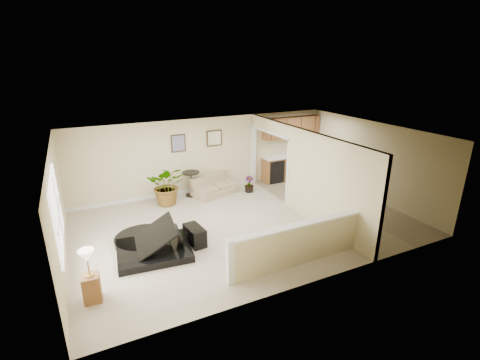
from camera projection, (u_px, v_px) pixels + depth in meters
name	position (u px, v px, depth m)	size (l,w,h in m)	color
floor	(245.00, 223.00, 9.68)	(9.00, 9.00, 0.00)	tan
back_wall	(206.00, 155.00, 11.82)	(9.00, 0.04, 2.50)	#CCBD8B
front_wall	(315.00, 228.00, 6.72)	(9.00, 0.04, 2.50)	#CCBD8B
left_wall	(58.00, 212.00, 7.42)	(0.04, 6.00, 2.50)	#CCBD8B
right_wall	(371.00, 161.00, 11.12)	(0.04, 6.00, 2.50)	#CCBD8B
ceiling	(246.00, 135.00, 8.85)	(9.00, 6.00, 0.04)	white
kitchen_vinyl	(334.00, 204.00, 10.98)	(2.70, 6.00, 0.01)	#978C66
interior_partition	(296.00, 171.00, 10.23)	(0.18, 5.99, 2.50)	#CCBD8B
pony_half_wall	(296.00, 244.00, 7.59)	(3.42, 0.22, 1.00)	#CCBD8B
left_window	(57.00, 212.00, 6.93)	(0.05, 2.15, 1.45)	white
wall_art_left	(178.00, 143.00, 11.23)	(0.48, 0.04, 0.58)	#382914
wall_mirror	(214.00, 138.00, 11.73)	(0.55, 0.04, 0.55)	#382914
kitchen_cabinets	(289.00, 156.00, 13.03)	(2.36, 0.65, 2.33)	brown
piano	(149.00, 226.00, 8.09)	(2.05, 2.12, 1.57)	black
piano_bench	(195.00, 235.00, 8.55)	(0.35, 0.69, 0.46)	black
loveseat	(214.00, 185.00, 11.71)	(1.68, 1.21, 0.83)	tan
accent_table	(191.00, 181.00, 11.47)	(0.57, 0.57, 0.83)	black
palm_plant	(168.00, 185.00, 10.77)	(1.43, 1.33, 1.28)	black
small_plant	(249.00, 185.00, 11.90)	(0.37, 0.37, 0.55)	black
lamp_stand	(90.00, 280.00, 6.46)	(0.34, 0.34, 1.08)	brown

